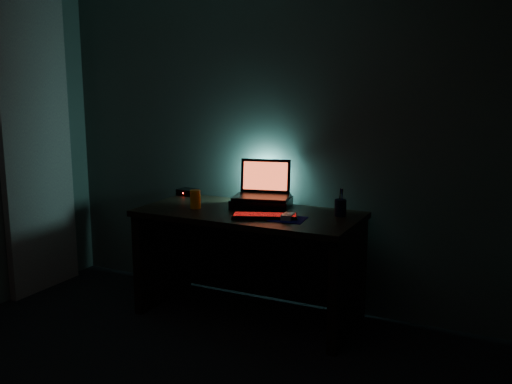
# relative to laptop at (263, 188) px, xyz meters

# --- Properties ---
(room) EXTENTS (3.50, 4.00, 2.50)m
(room) POSITION_rel_laptop_xyz_m (-0.00, -1.84, 0.38)
(room) COLOR black
(room) RESTS_ON ground
(desk) EXTENTS (1.50, 0.70, 0.75)m
(desk) POSITION_rel_laptop_xyz_m (-0.00, -0.17, -0.38)
(desk) COLOR black
(desk) RESTS_ON ground
(curtain) EXTENTS (0.06, 0.65, 2.30)m
(curtain) POSITION_rel_laptop_xyz_m (-1.71, -0.42, 0.28)
(curtain) COLOR #BAB094
(curtain) RESTS_ON ground
(riser) EXTENTS (0.46, 0.38, 0.06)m
(riser) POSITION_rel_laptop_xyz_m (0.01, -0.05, -0.09)
(riser) COLOR black
(riser) RESTS_ON desk
(laptop) EXTENTS (0.43, 0.36, 0.26)m
(laptop) POSITION_rel_laptop_xyz_m (0.00, 0.00, 0.00)
(laptop) COLOR black
(laptop) RESTS_ON riser
(keyboard) EXTENTS (0.44, 0.28, 0.03)m
(keyboard) POSITION_rel_laptop_xyz_m (0.18, -0.35, -0.11)
(keyboard) COLOR black
(keyboard) RESTS_ON desk
(mousepad) EXTENTS (0.24, 0.22, 0.00)m
(mousepad) POSITION_rel_laptop_xyz_m (0.33, -0.32, -0.12)
(mousepad) COLOR #0C0C59
(mousepad) RESTS_ON desk
(mouse) EXTENTS (0.08, 0.12, 0.03)m
(mouse) POSITION_rel_laptop_xyz_m (0.33, -0.32, -0.10)
(mouse) COLOR gray
(mouse) RESTS_ON mousepad
(pen_cup) EXTENTS (0.08, 0.08, 0.11)m
(pen_cup) POSITION_rel_laptop_xyz_m (0.59, -0.08, -0.07)
(pen_cup) COLOR black
(pen_cup) RESTS_ON desk
(juice_glass) EXTENTS (0.09, 0.09, 0.13)m
(juice_glass) POSITION_rel_laptop_xyz_m (-0.38, -0.30, -0.06)
(juice_glass) COLOR orange
(juice_glass) RESTS_ON desk
(router) EXTENTS (0.15, 0.13, 0.05)m
(router) POSITION_rel_laptop_xyz_m (-0.68, 0.08, -0.10)
(router) COLOR black
(router) RESTS_ON desk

